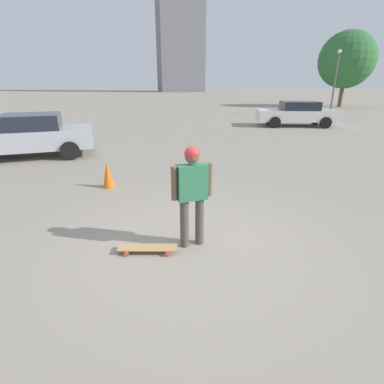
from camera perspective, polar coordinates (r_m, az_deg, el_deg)
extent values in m
plane|color=gray|center=(4.93, 0.00, -9.91)|extent=(220.00, 220.00, 0.00)
cylinder|color=#4C4742|center=(4.71, -1.46, -6.01)|extent=(0.14, 0.14, 0.79)
cylinder|color=#4C4742|center=(4.79, 1.43, -5.56)|extent=(0.14, 0.14, 0.79)
cube|color=#2D724C|center=(4.50, 0.00, 1.87)|extent=(0.26, 0.48, 0.54)
cylinder|color=brown|center=(4.41, -3.40, 1.65)|extent=(0.10, 0.10, 0.52)
cylinder|color=brown|center=(4.59, 3.27, 2.40)|extent=(0.10, 0.10, 0.52)
sphere|color=brown|center=(4.39, 0.00, 6.82)|extent=(0.21, 0.21, 0.21)
sphere|color=red|center=(4.38, 0.00, 7.29)|extent=(0.22, 0.22, 0.22)
cube|color=tan|center=(4.74, -8.44, -10.41)|extent=(0.42, 0.94, 0.01)
cylinder|color=#D14C33|center=(4.71, -12.44, -11.50)|extent=(0.05, 0.08, 0.07)
cylinder|color=#D14C33|center=(4.92, -11.81, -9.96)|extent=(0.05, 0.08, 0.07)
cylinder|color=#D14C33|center=(4.62, -4.77, -11.76)|extent=(0.05, 0.08, 0.07)
cylinder|color=#D14C33|center=(4.83, -4.51, -10.16)|extent=(0.05, 0.08, 0.07)
cube|color=#ADB2B7|center=(11.93, -28.39, 8.97)|extent=(2.32, 4.29, 0.65)
cube|color=#1E232D|center=(11.84, -28.36, 11.74)|extent=(1.88, 2.03, 0.49)
cylinder|color=black|center=(10.92, -22.22, 7.30)|extent=(0.27, 0.64, 0.62)
cylinder|color=black|center=(12.76, -21.88, 9.03)|extent=(0.27, 0.64, 0.62)
cube|color=silver|center=(19.23, 19.29, 13.63)|extent=(3.01, 4.86, 0.61)
cube|color=#1E232D|center=(19.22, 19.82, 15.22)|extent=(2.14, 2.41, 0.48)
cylinder|color=black|center=(18.07, 15.50, 12.67)|extent=(0.37, 0.66, 0.63)
cylinder|color=black|center=(19.85, 14.50, 13.38)|extent=(0.37, 0.66, 0.63)
cylinder|color=black|center=(18.82, 24.09, 11.95)|extent=(0.37, 0.66, 0.63)
cylinder|color=black|center=(20.53, 22.42, 12.74)|extent=(0.37, 0.66, 0.63)
cube|color=slate|center=(86.98, -2.40, 30.68)|extent=(10.50, 11.08, 36.48)
cylinder|color=brown|center=(36.21, 26.55, 16.40)|extent=(0.40, 0.40, 2.63)
sphere|color=#2D6B33|center=(36.25, 27.40, 21.45)|extent=(5.48, 5.48, 5.48)
cone|color=orange|center=(7.68, -15.73, 3.19)|extent=(0.29, 0.29, 0.65)
cylinder|color=#59595E|center=(26.32, 25.48, 17.86)|extent=(0.12, 0.12, 4.44)
sphere|color=beige|center=(26.40, 26.30, 22.89)|extent=(0.28, 0.28, 0.28)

